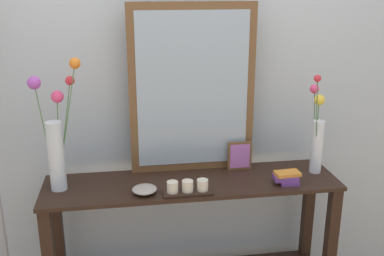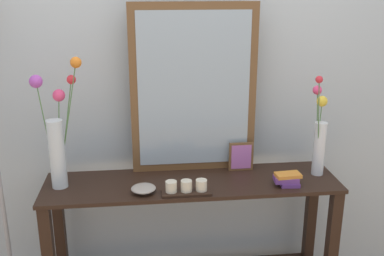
{
  "view_description": "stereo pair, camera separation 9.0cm",
  "coord_description": "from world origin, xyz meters",
  "px_view_note": "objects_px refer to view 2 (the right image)",
  "views": [
    {
      "loc": [
        -0.33,
        -2.14,
        1.78
      ],
      "look_at": [
        0.0,
        0.0,
        1.08
      ],
      "focal_mm": 42.58,
      "sensor_mm": 36.0,
      "label": 1
    },
    {
      "loc": [
        -0.24,
        -2.15,
        1.78
      ],
      "look_at": [
        0.0,
        0.0,
        1.08
      ],
      "focal_mm": 42.58,
      "sensor_mm": 36.0,
      "label": 2
    }
  ],
  "objects_px": {
    "console_table": "(192,234)",
    "mirror_leaning": "(194,90)",
    "vase_right": "(319,137)",
    "tall_vase_left": "(57,136)",
    "decorative_bowl": "(144,188)",
    "book_stack": "(287,179)",
    "picture_frame_small": "(241,157)",
    "candle_tray": "(186,188)"
  },
  "relations": [
    {
      "from": "console_table",
      "to": "mirror_leaning",
      "type": "xyz_separation_m",
      "value": [
        0.03,
        0.16,
        0.76
      ]
    },
    {
      "from": "mirror_leaning",
      "to": "vase_right",
      "type": "bearing_deg",
      "value": -12.0
    },
    {
      "from": "tall_vase_left",
      "to": "decorative_bowl",
      "type": "relative_size",
      "value": 5.34
    },
    {
      "from": "tall_vase_left",
      "to": "book_stack",
      "type": "distance_m",
      "value": 1.17
    },
    {
      "from": "picture_frame_small",
      "to": "book_stack",
      "type": "distance_m",
      "value": 0.29
    },
    {
      "from": "tall_vase_left",
      "to": "picture_frame_small",
      "type": "relative_size",
      "value": 4.08
    },
    {
      "from": "mirror_leaning",
      "to": "picture_frame_small",
      "type": "distance_m",
      "value": 0.45
    },
    {
      "from": "tall_vase_left",
      "to": "book_stack",
      "type": "relative_size",
      "value": 4.69
    },
    {
      "from": "console_table",
      "to": "book_stack",
      "type": "relative_size",
      "value": 11.0
    },
    {
      "from": "console_table",
      "to": "book_stack",
      "type": "bearing_deg",
      "value": -11.66
    },
    {
      "from": "candle_tray",
      "to": "decorative_bowl",
      "type": "distance_m",
      "value": 0.21
    },
    {
      "from": "candle_tray",
      "to": "decorative_bowl",
      "type": "height_order",
      "value": "candle_tray"
    },
    {
      "from": "console_table",
      "to": "decorative_bowl",
      "type": "distance_m",
      "value": 0.43
    },
    {
      "from": "console_table",
      "to": "candle_tray",
      "type": "height_order",
      "value": "candle_tray"
    },
    {
      "from": "picture_frame_small",
      "to": "book_stack",
      "type": "relative_size",
      "value": 1.15
    },
    {
      "from": "console_table",
      "to": "picture_frame_small",
      "type": "distance_m",
      "value": 0.5
    },
    {
      "from": "console_table",
      "to": "mirror_leaning",
      "type": "distance_m",
      "value": 0.78
    },
    {
      "from": "console_table",
      "to": "book_stack",
      "type": "xyz_separation_m",
      "value": [
        0.48,
        -0.1,
        0.34
      ]
    },
    {
      "from": "console_table",
      "to": "vase_right",
      "type": "bearing_deg",
      "value": 2.18
    },
    {
      "from": "vase_right",
      "to": "book_stack",
      "type": "relative_size",
      "value": 3.98
    },
    {
      "from": "tall_vase_left",
      "to": "vase_right",
      "type": "height_order",
      "value": "tall_vase_left"
    },
    {
      "from": "picture_frame_small",
      "to": "candle_tray",
      "type": "bearing_deg",
      "value": -142.28
    },
    {
      "from": "candle_tray",
      "to": "picture_frame_small",
      "type": "relative_size",
      "value": 1.53
    },
    {
      "from": "tall_vase_left",
      "to": "candle_tray",
      "type": "xyz_separation_m",
      "value": [
        0.62,
        -0.16,
        -0.24
      ]
    },
    {
      "from": "candle_tray",
      "to": "mirror_leaning",
      "type": "bearing_deg",
      "value": 76.66
    },
    {
      "from": "tall_vase_left",
      "to": "vase_right",
      "type": "xyz_separation_m",
      "value": [
        1.34,
        0.0,
        -0.05
      ]
    },
    {
      "from": "tall_vase_left",
      "to": "candle_tray",
      "type": "relative_size",
      "value": 2.66
    },
    {
      "from": "candle_tray",
      "to": "picture_frame_small",
      "type": "distance_m",
      "value": 0.41
    },
    {
      "from": "vase_right",
      "to": "decorative_bowl",
      "type": "xyz_separation_m",
      "value": [
        -0.93,
        -0.13,
        -0.19
      ]
    },
    {
      "from": "mirror_leaning",
      "to": "tall_vase_left",
      "type": "distance_m",
      "value": 0.73
    },
    {
      "from": "tall_vase_left",
      "to": "book_stack",
      "type": "bearing_deg",
      "value": -6.16
    },
    {
      "from": "mirror_leaning",
      "to": "picture_frame_small",
      "type": "height_order",
      "value": "mirror_leaning"
    },
    {
      "from": "vase_right",
      "to": "picture_frame_small",
      "type": "distance_m",
      "value": 0.43
    },
    {
      "from": "console_table",
      "to": "mirror_leaning",
      "type": "bearing_deg",
      "value": 80.27
    },
    {
      "from": "console_table",
      "to": "tall_vase_left",
      "type": "distance_m",
      "value": 0.88
    },
    {
      "from": "console_table",
      "to": "vase_right",
      "type": "distance_m",
      "value": 0.86
    },
    {
      "from": "tall_vase_left",
      "to": "candle_tray",
      "type": "distance_m",
      "value": 0.68
    },
    {
      "from": "picture_frame_small",
      "to": "decorative_bowl",
      "type": "xyz_separation_m",
      "value": [
        -0.53,
        -0.22,
        -0.06
      ]
    },
    {
      "from": "mirror_leaning",
      "to": "picture_frame_small",
      "type": "relative_size",
      "value": 5.62
    },
    {
      "from": "candle_tray",
      "to": "book_stack",
      "type": "distance_m",
      "value": 0.52
    },
    {
      "from": "console_table",
      "to": "picture_frame_small",
      "type": "xyz_separation_m",
      "value": [
        0.28,
        0.12,
        0.39
      ]
    },
    {
      "from": "candle_tray",
      "to": "book_stack",
      "type": "height_order",
      "value": "candle_tray"
    }
  ]
}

